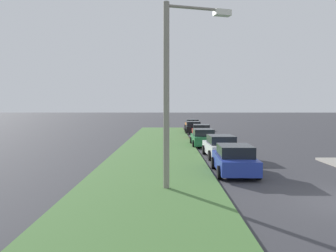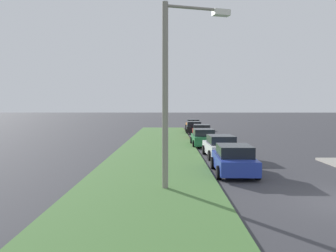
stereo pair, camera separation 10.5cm
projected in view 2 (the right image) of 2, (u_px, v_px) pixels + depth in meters
name	position (u px, v px, depth m)	size (l,w,h in m)	color
grass_median	(155.00, 159.00, 22.12)	(60.00, 6.00, 0.12)	#477238
parked_car_blue	(234.00, 160.00, 17.53)	(4.34, 2.10, 1.47)	#23389E
parked_car_white	(220.00, 147.00, 23.14)	(4.37, 2.15, 1.47)	silver
parked_car_green	(203.00, 138.00, 29.32)	(4.32, 2.05, 1.47)	#1E6B38
parked_car_red	(202.00, 132.00, 35.91)	(4.37, 2.16, 1.47)	red
parked_car_black	(194.00, 128.00, 42.68)	(4.33, 2.08, 1.47)	black
parked_car_orange	(193.00, 125.00, 48.87)	(4.30, 2.02, 1.47)	orange
streetlight	(174.00, 82.00, 13.97)	(1.08, 2.81, 7.50)	gray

